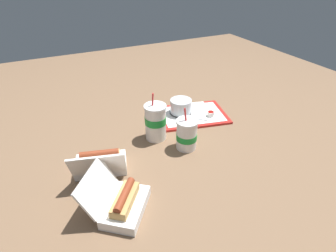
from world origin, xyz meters
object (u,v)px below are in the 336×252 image
(cake_container, at_px, (181,107))
(clamshell_hotdog_center, at_px, (101,163))
(ketchup_cup, at_px, (211,114))
(plastic_fork, at_px, (199,119))
(food_tray, at_px, (192,115))
(soda_cup_left, at_px, (156,122))
(soda_cup_front, at_px, (187,135))
(clamshell_hotdog_corner, at_px, (122,202))

(cake_container, relative_size, clamshell_hotdog_center, 0.49)
(ketchup_cup, height_order, plastic_fork, ketchup_cup)
(food_tray, xyz_separation_m, soda_cup_left, (0.27, 0.10, 0.09))
(cake_container, bearing_deg, soda_cup_left, 33.64)
(cake_container, bearing_deg, food_tray, 143.87)
(plastic_fork, height_order, soda_cup_front, soda_cup_front)
(cake_container, height_order, plastic_fork, cake_container)
(clamshell_hotdog_corner, relative_size, soda_cup_front, 1.30)
(clamshell_hotdog_center, height_order, soda_cup_left, soda_cup_left)
(cake_container, bearing_deg, ketchup_cup, 143.00)
(soda_cup_left, bearing_deg, food_tray, -158.85)
(soda_cup_front, bearing_deg, food_tray, -125.98)
(plastic_fork, bearing_deg, cake_container, -21.99)
(ketchup_cup, bearing_deg, soda_cup_left, 6.86)
(ketchup_cup, bearing_deg, plastic_fork, 2.00)
(soda_cup_left, bearing_deg, ketchup_cup, -173.14)
(clamshell_hotdog_corner, distance_m, soda_cup_left, 0.46)
(cake_container, relative_size, plastic_fork, 1.09)
(soda_cup_left, bearing_deg, clamshell_hotdog_corner, 51.62)
(soda_cup_left, bearing_deg, clamshell_hotdog_center, 21.56)
(clamshell_hotdog_corner, height_order, soda_cup_front, soda_cup_front)
(cake_container, xyz_separation_m, clamshell_hotdog_corner, (0.49, 0.50, -0.01))
(clamshell_hotdog_corner, relative_size, soda_cup_left, 1.12)
(ketchup_cup, relative_size, clamshell_hotdog_center, 0.16)
(ketchup_cup, relative_size, clamshell_hotdog_corner, 0.15)
(ketchup_cup, distance_m, soda_cup_left, 0.35)
(plastic_fork, height_order, soda_cup_left, soda_cup_left)
(clamshell_hotdog_center, bearing_deg, soda_cup_left, -158.44)
(plastic_fork, bearing_deg, clamshell_hotdog_corner, 75.77)
(clamshell_hotdog_center, height_order, soda_cup_front, soda_cup_front)
(clamshell_hotdog_center, distance_m, soda_cup_front, 0.39)
(soda_cup_front, bearing_deg, clamshell_hotdog_center, -2.26)
(clamshell_hotdog_corner, bearing_deg, soda_cup_left, -128.38)
(food_tray, relative_size, plastic_fork, 3.81)
(ketchup_cup, distance_m, clamshell_hotdog_corner, 0.74)
(clamshell_hotdog_center, relative_size, soda_cup_front, 1.21)
(plastic_fork, bearing_deg, soda_cup_front, 84.99)
(food_tray, xyz_separation_m, clamshell_hotdog_center, (0.56, 0.22, 0.03))
(food_tray, height_order, clamshell_hotdog_corner, clamshell_hotdog_corner)
(clamshell_hotdog_center, height_order, clamshell_hotdog_corner, clamshell_hotdog_center)
(food_tray, bearing_deg, cake_container, -36.13)
(cake_container, distance_m, clamshell_hotdog_corner, 0.70)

